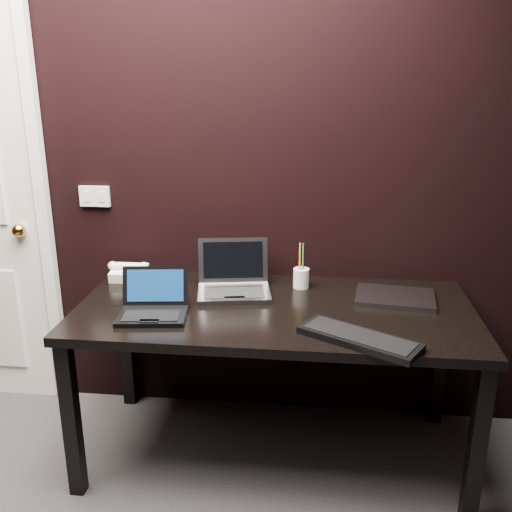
# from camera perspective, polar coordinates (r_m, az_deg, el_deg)

# --- Properties ---
(wall_back) EXTENTS (4.00, 0.00, 4.00)m
(wall_back) POSITION_cam_1_polar(r_m,az_deg,el_deg) (2.73, -3.72, 9.44)
(wall_back) COLOR black
(wall_back) RESTS_ON ground
(wall_switch) EXTENTS (0.15, 0.02, 0.10)m
(wall_switch) POSITION_cam_1_polar(r_m,az_deg,el_deg) (2.92, -15.83, 5.77)
(wall_switch) COLOR silver
(wall_switch) RESTS_ON wall_back
(desk) EXTENTS (1.70, 0.80, 0.74)m
(desk) POSITION_cam_1_polar(r_m,az_deg,el_deg) (2.49, 1.85, -6.72)
(desk) COLOR black
(desk) RESTS_ON ground
(netbook) EXTENTS (0.31, 0.28, 0.18)m
(netbook) POSITION_cam_1_polar(r_m,az_deg,el_deg) (2.40, -10.25, -5.03)
(netbook) COLOR black
(netbook) RESTS_ON desk
(silver_laptop) EXTENTS (0.37, 0.34, 0.22)m
(silver_laptop) POSITION_cam_1_polar(r_m,az_deg,el_deg) (2.60, -2.24, -2.78)
(silver_laptop) COLOR gray
(silver_laptop) RESTS_ON desk
(ext_keyboard) EXTENTS (0.47, 0.36, 0.03)m
(ext_keyboard) POSITION_cam_1_polar(r_m,az_deg,el_deg) (2.18, 10.28, -8.09)
(ext_keyboard) COLOR black
(ext_keyboard) RESTS_ON desk
(closed_laptop) EXTENTS (0.37, 0.28, 0.02)m
(closed_laptop) POSITION_cam_1_polar(r_m,az_deg,el_deg) (2.60, 13.73, -4.04)
(closed_laptop) COLOR #939498
(closed_laptop) RESTS_ON desk
(desk_phone) EXTENTS (0.20, 0.15, 0.10)m
(desk_phone) POSITION_cam_1_polar(r_m,az_deg,el_deg) (2.83, -12.58, -1.58)
(desk_phone) COLOR white
(desk_phone) RESTS_ON desk
(mobile_phone) EXTENTS (0.07, 0.06, 0.10)m
(mobile_phone) POSITION_cam_1_polar(r_m,az_deg,el_deg) (2.65, -11.60, -2.83)
(mobile_phone) COLOR black
(mobile_phone) RESTS_ON desk
(pen_cup) EXTENTS (0.10, 0.10, 0.22)m
(pen_cup) POSITION_cam_1_polar(r_m,az_deg,el_deg) (2.66, 4.54, -2.13)
(pen_cup) COLOR silver
(pen_cup) RESTS_ON desk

